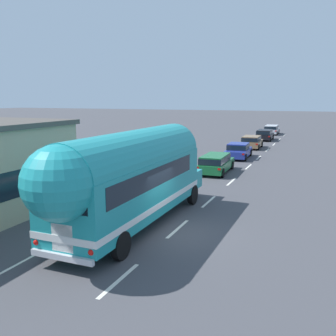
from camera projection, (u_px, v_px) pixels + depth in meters
ground_plane at (174, 232)px, 15.63m from camera, size 300.00×300.00×0.00m
lane_markings at (204, 173)px, 28.03m from camera, size 3.82×80.00×0.01m
painted_bus at (129, 176)px, 15.57m from camera, size 2.64×12.02×4.12m
car_lead at (216, 162)px, 27.83m from camera, size 2.01×4.85×1.37m
car_second at (238, 150)px, 34.69m from camera, size 2.13×4.69×1.37m
car_third at (252, 141)px, 41.29m from camera, size 2.08×4.32×1.37m
car_fourth at (265, 134)px, 49.21m from camera, size 2.08×4.77×1.37m
car_fifth at (272, 129)px, 57.16m from camera, size 2.10×4.87×1.37m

